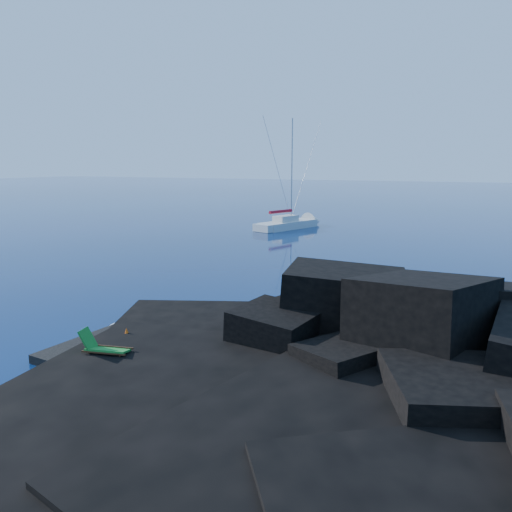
{
  "coord_description": "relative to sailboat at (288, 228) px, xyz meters",
  "views": [
    {
      "loc": [
        15.28,
        -14.63,
        7.51
      ],
      "look_at": [
        2.95,
        12.07,
        2.0
      ],
      "focal_mm": 35.0,
      "sensor_mm": 36.0,
      "label": 1
    }
  ],
  "objects": [
    {
      "name": "ground",
      "position": [
        5.4,
        -39.09,
        0.0
      ],
      "size": [
        400.0,
        400.0,
        0.0
      ],
      "primitive_type": "plane",
      "color": "black",
      "rests_on": "ground"
    },
    {
      "name": "headland",
      "position": [
        18.4,
        -36.09,
        0.0
      ],
      "size": [
        24.0,
        24.0,
        3.6
      ],
      "primitive_type": null,
      "color": "black",
      "rests_on": "ground"
    },
    {
      "name": "beach",
      "position": [
        9.9,
        -38.59,
        0.0
      ],
      "size": [
        9.08,
        6.86,
        0.7
      ],
      "primitive_type": "cube",
      "rotation": [
        0.0,
        0.0,
        -0.1
      ],
      "color": "black",
      "rests_on": "ground"
    },
    {
      "name": "surf_foam",
      "position": [
        10.4,
        -34.09,
        0.0
      ],
      "size": [
        10.0,
        8.0,
        0.06
      ],
      "primitive_type": null,
      "color": "white",
      "rests_on": "ground"
    },
    {
      "name": "sailboat",
      "position": [
        0.0,
        0.0,
        0.0
      ],
      "size": [
        6.37,
        12.12,
        12.55
      ],
      "primitive_type": null,
      "rotation": [
        0.0,
        0.0,
        -0.34
      ],
      "color": "silver",
      "rests_on": "ground"
    },
    {
      "name": "deck_chair",
      "position": [
        8.42,
        -40.21,
        0.96
      ],
      "size": [
        1.91,
        1.15,
        1.23
      ],
      "primitive_type": null,
      "rotation": [
        0.0,
        0.0,
        0.22
      ],
      "color": "#1B7B28",
      "rests_on": "beach"
    },
    {
      "name": "towel",
      "position": [
        8.84,
        -38.36,
        0.38
      ],
      "size": [
        2.17,
        1.19,
        0.05
      ],
      "primitive_type": "cube",
      "rotation": [
        0.0,
        0.0,
        0.1
      ],
      "color": "beige",
      "rests_on": "beach"
    },
    {
      "name": "sunbather",
      "position": [
        8.84,
        -38.36,
        0.51
      ],
      "size": [
        1.61,
        0.54,
        0.21
      ],
      "primitive_type": null,
      "rotation": [
        0.0,
        0.0,
        0.1
      ],
      "color": "#AE745B",
      "rests_on": "towel"
    },
    {
      "name": "marker_cone",
      "position": [
        7.66,
        -38.22,
        0.6
      ],
      "size": [
        0.37,
        0.37,
        0.5
      ],
      "primitive_type": "cone",
      "rotation": [
        0.0,
        0.0,
        -0.12
      ],
      "color": "#FF5B0D",
      "rests_on": "beach"
    }
  ]
}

